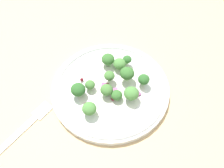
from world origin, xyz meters
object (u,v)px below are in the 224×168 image
Objects in this scene: plate at (112,89)px; broccoli_floret_0 at (131,94)px; broccoli_floret_2 at (127,60)px; fork at (18,133)px; broccoli_floret_1 at (90,85)px.

broccoli_floret_0 is (1.12, 4.52, 2.46)cm from plate.
plate is 12.53× the size of broccoli_floret_2.
broccoli_floret_0 reaches higher than fork.
broccoli_floret_2 is at bearing -155.15° from broccoli_floret_0.
broccoli_floret_1 is 10.04cm from broccoli_floret_2.
plate is at bearing -103.96° from broccoli_floret_0.
broccoli_floret_0 is at bearing 76.04° from plate.
fork is (13.72, -9.02, -2.50)cm from broccoli_floret_1.
fork is (14.46, -17.60, -3.07)cm from broccoli_floret_0.
fork is at bearing -40.03° from plate.
broccoli_floret_1 is at bearing -85.08° from broccoli_floret_0.
broccoli_floret_1 is at bearing 146.68° from fork.
broccoli_floret_0 is 22.98cm from fork.
broccoli_floret_2 reaches higher than broccoli_floret_1.
plate is at bearing 139.97° from fork.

